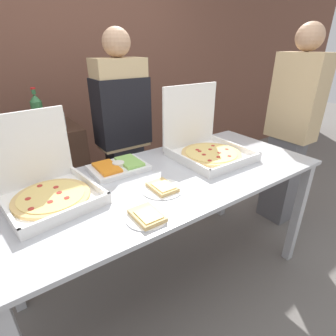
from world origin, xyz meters
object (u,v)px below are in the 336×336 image
object	(u,v)px
soda_can_silver	(61,121)
person_guest_cap	(291,129)
pizza_box_far_left	(46,185)
pizza_box_far_right	(206,144)
soda_bottle	(38,111)
person_server_vest	(123,129)
veggie_tray	(119,167)
paper_plate_front_left	(147,216)
paper_plate_front_right	(162,188)

from	to	relation	value
soda_can_silver	person_guest_cap	xyz separation A→B (m)	(1.76, -0.82, -0.17)
pizza_box_far_left	pizza_box_far_right	bearing A→B (deg)	-9.74
pizza_box_far_left	person_guest_cap	size ratio (longest dim) A/B	0.28
soda_bottle	person_server_vest	bearing A→B (deg)	-18.21
veggie_tray	person_server_vest	xyz separation A→B (m)	(0.29, 0.52, 0.07)
paper_plate_front_left	soda_bottle	xyz separation A→B (m)	(-0.18, 1.27, 0.27)
pizza_box_far_left	soda_bottle	xyz separation A→B (m)	(0.16, 0.81, 0.21)
pizza_box_far_right	veggie_tray	world-z (taller)	pizza_box_far_right
pizza_box_far_left	veggie_tray	world-z (taller)	pizza_box_far_left
pizza_box_far_right	pizza_box_far_left	xyz separation A→B (m)	(-1.08, 0.03, -0.01)
veggie_tray	soda_can_silver	xyz separation A→B (m)	(-0.17, 0.62, 0.19)
veggie_tray	soda_bottle	xyz separation A→B (m)	(-0.30, 0.71, 0.26)
pizza_box_far_right	soda_can_silver	bearing A→B (deg)	136.35
paper_plate_front_left	person_server_vest	world-z (taller)	person_server_vest
pizza_box_far_right	pizza_box_far_left	bearing A→B (deg)	178.02
paper_plate_front_right	soda_bottle	xyz separation A→B (m)	(-0.38, 1.09, 0.27)
soda_can_silver	pizza_box_far_left	bearing A→B (deg)	-111.83
veggie_tray	person_guest_cap	size ratio (longest dim) A/B	0.20
soda_bottle	paper_plate_front_left	bearing A→B (deg)	-82.13
pizza_box_far_left	veggie_tray	size ratio (longest dim) A/B	1.44
paper_plate_front_left	soda_can_silver	distance (m)	1.19
paper_plate_front_left	veggie_tray	size ratio (longest dim) A/B	0.57
paper_plate_front_right	soda_can_silver	distance (m)	1.04
paper_plate_front_right	paper_plate_front_left	bearing A→B (deg)	-138.74
pizza_box_far_left	veggie_tray	distance (m)	0.47
paper_plate_front_left	person_server_vest	bearing A→B (deg)	69.01
soda_bottle	person_server_vest	size ratio (longest dim) A/B	0.17
soda_bottle	soda_can_silver	bearing A→B (deg)	-36.16
pizza_box_far_left	soda_bottle	size ratio (longest dim) A/B	1.66
pizza_box_far_left	veggie_tray	xyz separation A→B (m)	(0.45, 0.10, -0.05)
veggie_tray	soda_bottle	bearing A→B (deg)	112.51
paper_plate_front_left	veggie_tray	xyz separation A→B (m)	(0.12, 0.56, 0.01)
soda_bottle	veggie_tray	bearing A→B (deg)	-67.49
pizza_box_far_left	soda_can_silver	world-z (taller)	pizza_box_far_left
soda_bottle	person_guest_cap	xyz separation A→B (m)	(1.89, -0.92, -0.24)
paper_plate_front_right	veggie_tray	xyz separation A→B (m)	(-0.09, 0.37, 0.01)
soda_can_silver	person_guest_cap	distance (m)	1.95
pizza_box_far_right	paper_plate_front_left	size ratio (longest dim) A/B	2.51
pizza_box_far_right	person_guest_cap	distance (m)	0.97
veggie_tray	soda_can_silver	size ratio (longest dim) A/B	2.83
paper_plate_front_left	veggie_tray	distance (m)	0.57
pizza_box_far_left	paper_plate_front_right	size ratio (longest dim) A/B	2.14
person_guest_cap	paper_plate_front_left	bearing A→B (deg)	101.51
paper_plate_front_left	person_server_vest	xyz separation A→B (m)	(0.41, 1.08, 0.08)
soda_can_silver	person_server_vest	bearing A→B (deg)	-12.12
pizza_box_far_left	soda_bottle	world-z (taller)	soda_bottle
soda_bottle	person_guest_cap	bearing A→B (deg)	-25.90
veggie_tray	person_guest_cap	bearing A→B (deg)	-7.34
paper_plate_front_left	pizza_box_far_right	bearing A→B (deg)	29.46
person_server_vest	soda_bottle	bearing A→B (deg)	-18.21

